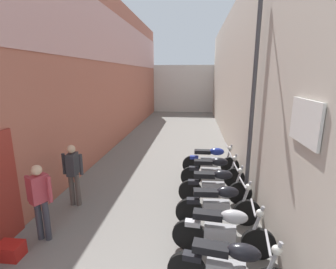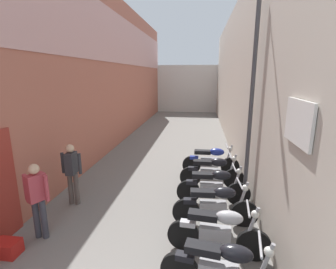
{
  "view_description": "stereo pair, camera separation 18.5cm",
  "coord_description": "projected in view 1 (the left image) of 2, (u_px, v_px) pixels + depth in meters",
  "views": [
    {
      "loc": [
        1.07,
        -0.49,
        3.22
      ],
      "look_at": [
        0.21,
        7.45,
        1.31
      ],
      "focal_mm": 26.9,
      "sensor_mm": 36.0,
      "label": 1
    },
    {
      "loc": [
        1.25,
        -0.47,
        3.22
      ],
      "look_at": [
        0.21,
        7.45,
        1.31
      ],
      "focal_mm": 26.9,
      "sensor_mm": 36.0,
      "label": 2
    }
  ],
  "objects": [
    {
      "name": "building_far_end",
      "position": [
        184.0,
        88.0,
        22.66
      ],
      "size": [
        8.14,
        2.0,
        4.0
      ],
      "primitive_type": "cube",
      "color": "silver",
      "rests_on": "ground"
    },
    {
      "name": "building_right",
      "position": [
        236.0,
        79.0,
        10.74
      ],
      "size": [
        0.45,
        21.53,
        6.1
      ],
      "color": "beige",
      "rests_on": "ground"
    },
    {
      "name": "motorcycle_eighth",
      "position": [
        211.0,
        160.0,
        8.24
      ],
      "size": [
        1.85,
        0.58,
        1.04
      ],
      "color": "black",
      "rests_on": "ground"
    },
    {
      "name": "motorcycle_sixth",
      "position": [
        216.0,
        185.0,
        6.36
      ],
      "size": [
        1.85,
        0.58,
        1.04
      ],
      "color": "black",
      "rests_on": "ground"
    },
    {
      "name": "building_left",
      "position": [
        110.0,
        71.0,
        11.22
      ],
      "size": [
        0.45,
        21.53,
        6.64
      ],
      "color": "#B76651",
      "rests_on": "ground"
    },
    {
      "name": "pedestrian_mid_alley",
      "position": [
        40.0,
        197.0,
        4.84
      ],
      "size": [
        0.52,
        0.39,
        1.57
      ],
      "color": "#383842",
      "rests_on": "ground"
    },
    {
      "name": "motorcycle_fifth",
      "position": [
        219.0,
        204.0,
        5.43
      ],
      "size": [
        1.85,
        0.58,
        1.04
      ],
      "color": "black",
      "rests_on": "ground"
    },
    {
      "name": "plastic_crate",
      "position": [
        10.0,
        251.0,
        4.51
      ],
      "size": [
        0.44,
        0.32,
        0.28
      ],
      "primitive_type": "cube",
      "color": "red",
      "rests_on": "ground"
    },
    {
      "name": "street_lamp",
      "position": [
        250.0,
        89.0,
        5.88
      ],
      "size": [
        0.79,
        0.18,
        4.98
      ],
      "color": "#47474C",
      "rests_on": "ground"
    },
    {
      "name": "motorcycle_third",
      "position": [
        230.0,
        267.0,
        3.65
      ],
      "size": [
        1.84,
        0.58,
        1.04
      ],
      "color": "black",
      "rests_on": "ground"
    },
    {
      "name": "motorcycle_fourth",
      "position": [
        223.0,
        230.0,
        4.52
      ],
      "size": [
        1.85,
        0.58,
        1.04
      ],
      "color": "black",
      "rests_on": "ground"
    },
    {
      "name": "motorcycle_seventh",
      "position": [
        213.0,
        171.0,
        7.28
      ],
      "size": [
        1.85,
        0.58,
        1.04
      ],
      "color": "black",
      "rests_on": "ground"
    },
    {
      "name": "pedestrian_further_down",
      "position": [
        73.0,
        171.0,
        6.17
      ],
      "size": [
        0.52,
        0.35,
        1.57
      ],
      "color": "#564C47",
      "rests_on": "ground"
    },
    {
      "name": "ground_plane",
      "position": [
        166.0,
        159.0,
        9.81
      ],
      "size": [
        37.53,
        37.53,
        0.0
      ],
      "primitive_type": "plane",
      "color": "slate"
    }
  ]
}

